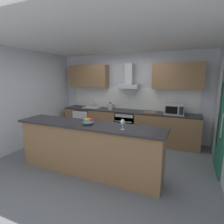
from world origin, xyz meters
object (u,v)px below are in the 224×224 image
(oven, at_px, (127,125))
(refrigerator, at_px, (85,121))
(sink, at_px, (92,107))
(kettle, at_px, (110,106))
(chopping_board, at_px, (150,112))
(microwave, at_px, (174,109))
(wine_glass, at_px, (123,122))
(range_hood, at_px, (129,81))
(fruit_bowl, at_px, (88,122))

(oven, relative_size, refrigerator, 0.94)
(oven, xyz_separation_m, refrigerator, (-1.48, -0.00, -0.03))
(sink, relative_size, kettle, 1.73)
(kettle, bearing_deg, chopping_board, 0.47)
(refrigerator, relative_size, kettle, 2.94)
(refrigerator, xyz_separation_m, kettle, (0.95, -0.03, 0.58))
(microwave, distance_m, wine_glass, 2.32)
(range_hood, height_order, chopping_board, range_hood)
(sink, bearing_deg, kettle, -3.86)
(oven, xyz_separation_m, sink, (-1.19, 0.01, 0.47))
(refrigerator, distance_m, chopping_board, 2.22)
(oven, xyz_separation_m, range_hood, (0.00, 0.13, 1.33))
(range_hood, bearing_deg, fruit_bowl, -91.26)
(refrigerator, bearing_deg, range_hood, 5.09)
(oven, bearing_deg, chopping_board, -1.98)
(kettle, xyz_separation_m, fruit_bowl, (0.48, -2.14, 0.05))
(refrigerator, relative_size, range_hood, 1.18)
(oven, distance_m, fruit_bowl, 2.26)
(oven, distance_m, kettle, 0.76)
(kettle, bearing_deg, microwave, 0.18)
(refrigerator, distance_m, microwave, 2.89)
(refrigerator, xyz_separation_m, range_hood, (1.48, 0.13, 1.36))
(wine_glass, height_order, fruit_bowl, wine_glass)
(refrigerator, distance_m, sink, 0.58)
(oven, bearing_deg, wine_glass, -73.45)
(microwave, xyz_separation_m, kettle, (-1.87, -0.01, -0.04))
(oven, relative_size, sink, 1.60)
(kettle, bearing_deg, range_hood, 17.12)
(refrigerator, relative_size, microwave, 1.70)
(chopping_board, bearing_deg, wine_glass, -90.46)
(wine_glass, bearing_deg, microwave, 73.15)
(range_hood, bearing_deg, refrigerator, -174.91)
(oven, height_order, kettle, kettle)
(range_hood, distance_m, fruit_bowl, 2.42)
(refrigerator, height_order, wine_glass, wine_glass)
(fruit_bowl, distance_m, chopping_board, 2.28)
(microwave, bearing_deg, range_hood, 173.29)
(microwave, distance_m, range_hood, 1.54)
(kettle, height_order, fruit_bowl, kettle)
(refrigerator, xyz_separation_m, sink, (0.29, 0.01, 0.50))
(chopping_board, bearing_deg, sink, 178.94)
(oven, relative_size, range_hood, 1.11)
(kettle, bearing_deg, wine_glass, -61.56)
(range_hood, bearing_deg, wine_glass, -74.31)
(sink, height_order, wine_glass, wine_glass)
(fruit_bowl, bearing_deg, kettle, 102.61)
(sink, xyz_separation_m, fruit_bowl, (1.14, -2.19, 0.13))
(refrigerator, bearing_deg, fruit_bowl, -56.59)
(oven, height_order, fruit_bowl, fruit_bowl)
(range_hood, bearing_deg, microwave, -6.71)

